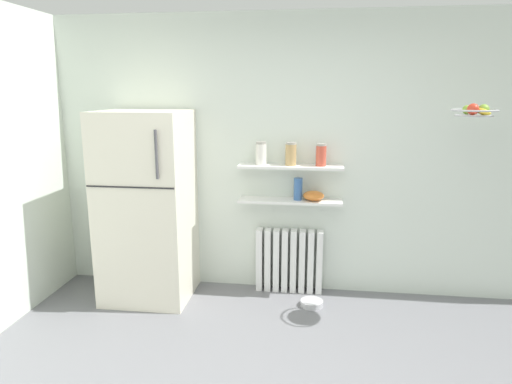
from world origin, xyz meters
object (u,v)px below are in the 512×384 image
(radiator, at_px, (289,261))
(storage_jar_2, at_px, (321,155))
(storage_jar_0, at_px, (261,153))
(vase, at_px, (298,189))
(shelf_bowl, at_px, (313,196))
(storage_jar_1, at_px, (291,154))
(pet_food_bowl, at_px, (312,303))
(hanging_fruit_basket, at_px, (475,111))
(refrigerator, at_px, (147,207))

(radiator, xyz_separation_m, storage_jar_2, (0.27, -0.03, 1.04))
(storage_jar_0, bearing_deg, vase, 0.00)
(storage_jar_2, distance_m, shelf_bowl, 0.38)
(storage_jar_0, xyz_separation_m, vase, (0.34, 0.00, -0.32))
(storage_jar_1, xyz_separation_m, vase, (0.07, 0.00, -0.32))
(radiator, xyz_separation_m, pet_food_bowl, (0.23, -0.30, -0.28))
(storage_jar_2, xyz_separation_m, vase, (-0.20, -0.00, -0.32))
(storage_jar_2, distance_m, pet_food_bowl, 1.35)
(storage_jar_0, relative_size, hanging_fruit_basket, 0.62)
(radiator, bearing_deg, refrigerator, -168.33)
(vase, bearing_deg, hanging_fruit_basket, -16.13)
(radiator, height_order, shelf_bowl, shelf_bowl)
(vase, bearing_deg, storage_jar_0, -180.00)
(storage_jar_2, height_order, hanging_fruit_basket, hanging_fruit_basket)
(storage_jar_1, height_order, vase, storage_jar_1)
(storage_jar_0, distance_m, vase, 0.47)
(storage_jar_1, bearing_deg, pet_food_bowl, -49.54)
(storage_jar_0, relative_size, shelf_bowl, 1.10)
(refrigerator, xyz_separation_m, shelf_bowl, (1.51, 0.24, 0.10))
(storage_jar_2, relative_size, pet_food_bowl, 0.99)
(refrigerator, bearing_deg, shelf_bowl, 8.94)
(refrigerator, distance_m, storage_jar_1, 1.40)
(shelf_bowl, bearing_deg, storage_jar_2, 0.00)
(storage_jar_0, bearing_deg, storage_jar_1, 0.00)
(vase, bearing_deg, shelf_bowl, 0.00)
(storage_jar_1, relative_size, pet_food_bowl, 1.03)
(shelf_bowl, bearing_deg, storage_jar_0, -180.00)
(storage_jar_0, bearing_deg, shelf_bowl, 0.00)
(shelf_bowl, distance_m, hanging_fruit_basket, 1.49)
(shelf_bowl, bearing_deg, vase, 180.00)
(storage_jar_2, bearing_deg, hanging_fruit_basket, -18.76)
(storage_jar_0, height_order, shelf_bowl, storage_jar_0)
(storage_jar_1, height_order, shelf_bowl, storage_jar_1)
(storage_jar_0, xyz_separation_m, hanging_fruit_basket, (1.69, -0.39, 0.41))
(radiator, relative_size, pet_food_bowl, 3.09)
(storage_jar_2, bearing_deg, shelf_bowl, -180.00)
(storage_jar_2, bearing_deg, pet_food_bowl, -99.54)
(radiator, distance_m, hanging_fruit_basket, 2.07)
(radiator, height_order, storage_jar_1, storage_jar_1)
(storage_jar_1, relative_size, vase, 1.03)
(storage_jar_1, bearing_deg, shelf_bowl, 0.00)
(radiator, height_order, pet_food_bowl, radiator)
(shelf_bowl, distance_m, pet_food_bowl, 0.98)
(refrigerator, height_order, shelf_bowl, refrigerator)
(refrigerator, bearing_deg, vase, 9.86)
(radiator, xyz_separation_m, storage_jar_1, (0.00, -0.03, 1.04))
(refrigerator, distance_m, storage_jar_2, 1.66)
(refrigerator, height_order, radiator, refrigerator)
(storage_jar_1, relative_size, shelf_bowl, 1.09)
(pet_food_bowl, xyz_separation_m, hanging_fruit_basket, (1.19, -0.12, 1.73))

